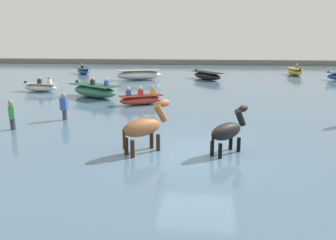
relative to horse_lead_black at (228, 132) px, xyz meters
The scene contains 14 objects.
ground_plane 1.44m from the horse_lead_black, behind, with size 120.00×120.00×0.00m, color #84755B.
water_surface 10.06m from the horse_lead_black, 95.25° to the left, with size 90.00×90.00×0.43m, color slate.
horse_lead_black is the anchor object (origin of this frame).
horse_trailing_chestnut 2.62m from the horse_lead_black, behind, with size 1.53×1.60×2.05m.
boat_mid_channel 20.37m from the horse_lead_black, 91.58° to the left, with size 3.13×3.77×0.82m.
boat_near_port 27.66m from the horse_lead_black, 119.17° to the left, with size 2.42×2.83×1.06m.
boat_far_offshore 8.93m from the horse_lead_black, 118.36° to the left, with size 2.56×1.95×1.00m.
boat_near_starboard 20.56m from the horse_lead_black, 108.74° to the left, with size 4.27×2.84×0.87m.
boat_mid_outer 12.48m from the horse_lead_black, 127.35° to the left, with size 3.83×3.16×1.27m.
boat_distant_east 16.96m from the horse_lead_black, 135.47° to the left, with size 2.57×1.28×1.03m.
boat_distant_west 26.56m from the horse_lead_black, 71.75° to the left, with size 1.27×3.37×1.16m.
person_wading_close 7.96m from the horse_lead_black, 151.08° to the left, with size 0.35×0.26×1.63m.
person_onlooker_right 8.58m from the horse_lead_black, 166.54° to the left, with size 0.32×0.38×1.63m.
far_shoreline 39.43m from the horse_lead_black, 91.33° to the left, with size 80.00×2.40×1.17m, color #706B5B.
Camera 1 is at (0.16, -10.29, 3.94)m, focal length 36.08 mm.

